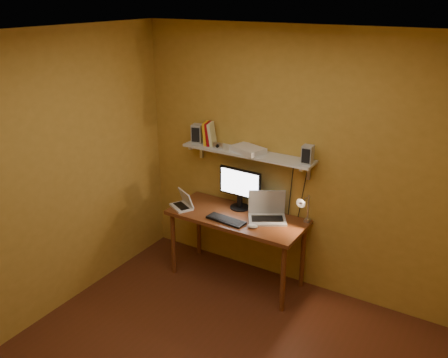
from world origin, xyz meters
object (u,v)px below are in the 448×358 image
Objects in this scene: desk at (237,223)px; keyboard at (226,220)px; wall_shelf at (247,153)px; desk_lamp at (304,207)px; netbook at (183,203)px; speaker_left at (198,133)px; router at (248,150)px; monitor at (240,187)px; shelf_camera at (218,145)px; mouse at (253,226)px; speaker_right at (308,155)px; laptop at (267,212)px.

keyboard is (-0.03, -0.16, 0.10)m from desk.
wall_shelf is 3.73× the size of desk_lamp.
keyboard is (0.55, -0.04, -0.04)m from netbook.
speaker_left is 0.62m from router.
netbook is (-0.51, -0.29, -0.19)m from monitor.
router reaches higher than monitor.
monitor is 2.46× the size of speaker_left.
wall_shelf is 0.37m from monitor.
monitor is (-0.06, 0.17, 0.33)m from desk.
speaker_left reaches higher than shelf_camera.
monitor is at bearing 110.92° from desk.
speaker_left reaches higher than wall_shelf.
speaker_left reaches higher than desk.
wall_shelf is 13.51× the size of mouse.
wall_shelf reaches higher than mouse.
mouse is 0.60× the size of speaker_right.
router reaches higher than netbook.
laptop is 0.74m from speaker_right.
desk_lamp reaches higher than laptop.
wall_shelf is 2.92× the size of monitor.
wall_shelf is at bearing 116.93° from mouse.
netbook is at bearing -168.31° from desk.
monitor is 1.47× the size of router.
desk is at bearing 169.37° from laptop.
netbook is (-0.58, -0.12, 0.14)m from desk.
desk is 8.05× the size of speaker_right.
speaker_left reaches higher than desk_lamp.
speaker_right is at bearing -13.76° from speaker_left.
desk is 0.73m from desk_lamp.
shelf_camera is at bearing -171.77° from router.
laptop is at bearing 42.82° from netbook.
desk is 1.00× the size of wall_shelf.
router is at bearing -14.17° from speaker_left.
desk_lamp is at bearing -0.74° from shelf_camera.
laptop is at bearing -18.96° from speaker_left.
monitor is 0.51m from mouse.
desk is 0.72m from wall_shelf.
speaker_right reaches higher than monitor.
shelf_camera is (-0.31, -0.06, 0.05)m from wall_shelf.
netbook is at bearing -136.21° from shelf_camera.
monitor is 0.72m from speaker_left.
desk is 1.03m from speaker_left.
wall_shelf reaches higher than monitor.
router is at bearing -39.35° from wall_shelf.
desk_lamp is at bearing -27.49° from laptop.
desk is at bearing -166.92° from speaker_right.
desk_lamp is 0.51m from speaker_right.
desk_lamp is 1.07m from shelf_camera.
monitor is (-0.06, -0.02, -0.37)m from wall_shelf.
keyboard is 0.78m from desk_lamp.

